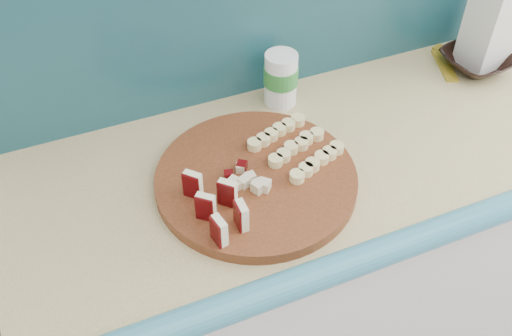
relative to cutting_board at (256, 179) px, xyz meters
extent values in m
cube|color=silver|center=(0.56, 0.04, -0.48)|extent=(2.20, 0.60, 0.88)
cube|color=tan|center=(0.56, 0.04, -0.03)|extent=(2.20, 0.60, 0.03)
cylinder|color=#47230F|center=(0.00, 0.00, 0.00)|extent=(0.55, 0.55, 0.03)
cube|color=beige|center=(-0.13, -0.14, 0.04)|extent=(0.03, 0.04, 0.06)
cube|color=#410407|center=(-0.14, -0.14, 0.04)|extent=(0.02, 0.04, 0.06)
cube|color=beige|center=(-0.13, -0.07, 0.04)|extent=(0.03, 0.04, 0.06)
cube|color=#410407|center=(-0.14, -0.07, 0.04)|extent=(0.02, 0.04, 0.06)
cube|color=beige|center=(-0.14, 0.00, 0.04)|extent=(0.03, 0.04, 0.06)
cube|color=#410407|center=(-0.15, -0.01, 0.04)|extent=(0.02, 0.04, 0.06)
cube|color=beige|center=(-0.08, -0.12, 0.04)|extent=(0.03, 0.04, 0.06)
cube|color=#410407|center=(-0.09, -0.12, 0.04)|extent=(0.02, 0.04, 0.06)
cube|color=beige|center=(-0.08, -0.05, 0.04)|extent=(0.03, 0.04, 0.06)
cube|color=#410407|center=(-0.09, -0.05, 0.04)|extent=(0.02, 0.04, 0.06)
cube|color=beige|center=(-0.02, -0.01, 0.02)|extent=(0.02, 0.02, 0.02)
cube|color=beige|center=(-0.01, 0.01, 0.02)|extent=(0.02, 0.02, 0.02)
cube|color=#410407|center=(-0.03, 0.02, 0.02)|extent=(0.02, 0.02, 0.02)
cube|color=beige|center=(-0.03, 0.00, 0.02)|extent=(0.02, 0.02, 0.02)
cube|color=beige|center=(-0.04, 0.00, 0.02)|extent=(0.02, 0.02, 0.02)
cube|color=beige|center=(-0.05, -0.02, 0.02)|extent=(0.02, 0.02, 0.02)
cube|color=beige|center=(-0.03, -0.02, 0.02)|extent=(0.02, 0.02, 0.02)
cube|color=beige|center=(-0.02, -0.03, 0.02)|extent=(0.02, 0.02, 0.02)
cube|color=#410407|center=(-0.01, -0.03, 0.02)|extent=(0.02, 0.02, 0.02)
cube|color=beige|center=(-0.01, -0.01, 0.02)|extent=(0.02, 0.02, 0.02)
cylinder|color=beige|center=(0.07, -0.04, 0.02)|extent=(0.03, 0.03, 0.02)
cylinder|color=beige|center=(0.10, -0.04, 0.02)|extent=(0.03, 0.03, 0.02)
cylinder|color=beige|center=(0.12, -0.03, 0.02)|extent=(0.03, 0.03, 0.02)
cylinder|color=beige|center=(0.15, -0.02, 0.02)|extent=(0.03, 0.03, 0.02)
cylinder|color=beige|center=(0.17, -0.01, 0.02)|extent=(0.03, 0.03, 0.02)
cylinder|color=beige|center=(0.19, 0.00, 0.02)|extent=(0.03, 0.03, 0.02)
cylinder|color=beige|center=(0.05, 0.02, 0.02)|extent=(0.03, 0.03, 0.02)
cylinder|color=beige|center=(0.08, 0.03, 0.02)|extent=(0.03, 0.03, 0.02)
cylinder|color=beige|center=(0.10, 0.03, 0.02)|extent=(0.03, 0.03, 0.02)
cylinder|color=beige|center=(0.12, 0.04, 0.02)|extent=(0.03, 0.03, 0.02)
cylinder|color=beige|center=(0.15, 0.05, 0.02)|extent=(0.03, 0.03, 0.02)
cylinder|color=beige|center=(0.17, 0.06, 0.02)|extent=(0.03, 0.03, 0.02)
cylinder|color=beige|center=(0.03, 0.08, 0.02)|extent=(0.03, 0.03, 0.02)
cylinder|color=beige|center=(0.05, 0.09, 0.02)|extent=(0.03, 0.03, 0.02)
cylinder|color=beige|center=(0.08, 0.10, 0.02)|extent=(0.03, 0.03, 0.02)
cylinder|color=beige|center=(0.10, 0.10, 0.02)|extent=(0.03, 0.03, 0.02)
cylinder|color=beige|center=(0.13, 0.11, 0.02)|extent=(0.03, 0.03, 0.02)
cylinder|color=beige|center=(0.15, 0.12, 0.02)|extent=(0.03, 0.03, 0.02)
imported|color=black|center=(0.72, 0.17, 0.01)|extent=(0.19, 0.19, 0.04)
cube|color=silver|center=(0.76, 0.19, 0.11)|extent=(0.15, 0.12, 0.24)
cylinder|color=white|center=(0.17, 0.24, 0.06)|extent=(0.08, 0.08, 0.14)
cylinder|color=#2E8034|center=(0.17, 0.24, 0.07)|extent=(0.08, 0.08, 0.05)
cube|color=gold|center=(0.65, 0.21, -0.01)|extent=(0.08, 0.15, 0.01)
cube|color=gold|center=(0.70, 0.23, -0.01)|extent=(0.07, 0.15, 0.01)
cube|color=gold|center=(0.75, 0.20, -0.01)|extent=(0.13, 0.13, 0.01)
camera|label=1|loc=(-0.33, -0.79, 0.87)|focal=40.00mm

